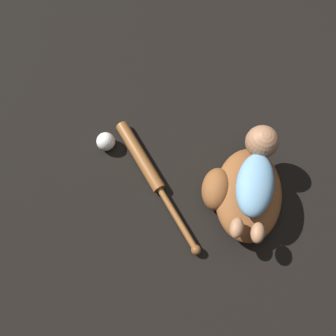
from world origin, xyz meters
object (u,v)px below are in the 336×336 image
Objects in this scene: baby_figure at (257,172)px; baseball_glove at (243,193)px; baseball_bat at (147,168)px; baseball at (106,142)px.

baseball_glove is at bearing 148.59° from baby_figure.
baseball_glove reaches higher than baseball_bat.
baseball reaches higher than baseball_bat.
baseball is at bearing 61.01° from baseball_bat.
baseball_glove is 5.12× the size of baseball.
baseball is (0.09, 0.16, 0.01)m from baseball_bat.
baseball_glove is 0.74× the size of baseball_bat.
baby_figure is (0.04, -0.02, 0.10)m from baseball_glove.
baby_figure is 0.55m from baseball.
baby_figure reaches higher than baseball_glove.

